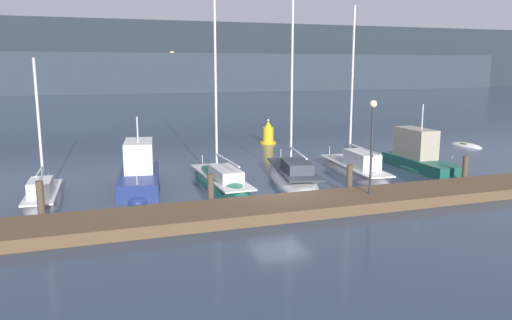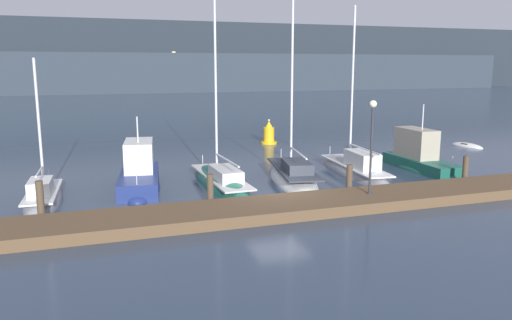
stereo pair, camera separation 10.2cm
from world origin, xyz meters
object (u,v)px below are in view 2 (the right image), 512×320
at_px(sailboat_berth_1, 43,200).
at_px(motorboat_berth_2, 140,180).
at_px(dock_lamppost, 372,132).
at_px(rowboat_adrift, 467,146).
at_px(sailboat_berth_5, 355,172).
at_px(sailboat_berth_3, 221,183).
at_px(channel_buoy, 269,135).
at_px(motorboat_berth_6, 420,162).
at_px(sailboat_berth_4, 293,179).

xyz_separation_m(sailboat_berth_1, motorboat_berth_2, (4.33, 1.38, 0.27)).
height_order(motorboat_berth_2, dock_lamppost, dock_lamppost).
height_order(sailboat_berth_1, rowboat_adrift, sailboat_berth_1).
bearing_deg(sailboat_berth_5, motorboat_berth_2, 176.32).
relative_size(motorboat_berth_2, rowboat_adrift, 2.29).
bearing_deg(dock_lamppost, sailboat_berth_5, 66.15).
bearing_deg(rowboat_adrift, sailboat_berth_3, -163.63).
bearing_deg(channel_buoy, motorboat_berth_6, -67.37).
bearing_deg(sailboat_berth_3, channel_buoy, 59.90).
bearing_deg(sailboat_berth_4, channel_buoy, 75.47).
xyz_separation_m(motorboat_berth_6, dock_lamppost, (-6.72, -5.50, 2.73)).
height_order(motorboat_berth_2, motorboat_berth_6, motorboat_berth_6).
bearing_deg(sailboat_berth_4, dock_lamppost, -72.60).
bearing_deg(sailboat_berth_1, sailboat_berth_4, 0.42).
bearing_deg(motorboat_berth_6, dock_lamppost, -140.70).
relative_size(sailboat_berth_3, sailboat_berth_5, 1.23).
height_order(sailboat_berth_3, sailboat_berth_5, sailboat_berth_3).
relative_size(sailboat_berth_1, sailboat_berth_5, 0.70).
relative_size(sailboat_berth_3, rowboat_adrift, 4.30).
distance_m(sailboat_berth_5, motorboat_berth_6, 4.32).
height_order(motorboat_berth_2, channel_buoy, motorboat_berth_2).
relative_size(sailboat_berth_1, sailboat_berth_4, 0.62).
bearing_deg(sailboat_berth_3, rowboat_adrift, 16.37).
bearing_deg(sailboat_berth_4, motorboat_berth_6, 4.16).
relative_size(sailboat_berth_5, rowboat_adrift, 3.50).
distance_m(sailboat_berth_1, motorboat_berth_2, 4.56).
bearing_deg(channel_buoy, sailboat_berth_5, -86.76).
distance_m(motorboat_berth_2, sailboat_berth_4, 7.82).
xyz_separation_m(sailboat_berth_1, channel_buoy, (15.30, 12.66, 0.59)).
distance_m(sailboat_berth_4, dock_lamppost, 5.96).
xyz_separation_m(motorboat_berth_2, rowboat_adrift, (24.57, 5.19, -0.38)).
relative_size(sailboat_berth_5, motorboat_berth_6, 1.57).
bearing_deg(rowboat_adrift, channel_buoy, 155.89).
height_order(motorboat_berth_6, dock_lamppost, dock_lamppost).
xyz_separation_m(sailboat_berth_3, dock_lamppost, (5.32, -5.32, 3.06)).
height_order(dock_lamppost, rowboat_adrift, dock_lamppost).
xyz_separation_m(motorboat_berth_2, sailboat_berth_5, (11.65, -0.75, -0.24)).
height_order(sailboat_berth_4, motorboat_berth_6, sailboat_berth_4).
bearing_deg(rowboat_adrift, motorboat_berth_6, -145.62).
distance_m(sailboat_berth_3, sailboat_berth_5, 7.73).
xyz_separation_m(motorboat_berth_2, dock_lamppost, (9.24, -6.19, 2.78)).
xyz_separation_m(dock_lamppost, rowboat_adrift, (15.33, 11.39, -3.16)).
bearing_deg(channel_buoy, sailboat_berth_4, -104.53).
relative_size(sailboat_berth_5, channel_buoy, 5.18).
distance_m(sailboat_berth_5, rowboat_adrift, 14.22).
distance_m(dock_lamppost, rowboat_adrift, 19.35).
bearing_deg(channel_buoy, sailboat_berth_3, -120.10).
xyz_separation_m(sailboat_berth_3, sailboat_berth_4, (3.78, -0.43, 0.03)).
bearing_deg(motorboat_berth_2, sailboat_berth_4, -9.55).
height_order(sailboat_berth_1, sailboat_berth_3, sailboat_berth_3).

